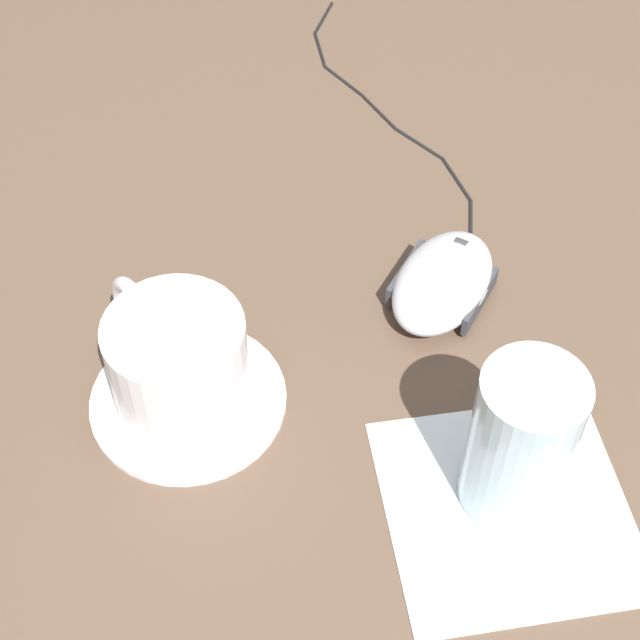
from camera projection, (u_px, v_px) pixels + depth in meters
The scene contains 7 objects.
ground_plane at pixel (394, 396), 0.65m from camera, with size 3.00×3.00×0.00m, color brown.
saucer at pixel (188, 398), 0.65m from camera, with size 0.13×0.13×0.01m, color white.
coffee_cup at pixel (177, 362), 0.61m from camera, with size 0.09×0.12×0.07m.
computer_mouse at pixel (443, 282), 0.69m from camera, with size 0.12×0.12×0.04m.
mouse_cable at pixel (384, 110), 0.84m from camera, with size 0.07×0.35×0.00m.
napkin_under_glass at pixel (507, 508), 0.60m from camera, with size 0.15×0.15×0.00m, color white.
drinking_glass at pixel (521, 442), 0.56m from camera, with size 0.06×0.06×0.11m, color silver.
Camera 1 is at (0.14, 0.35, 0.53)m, focal length 55.00 mm.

